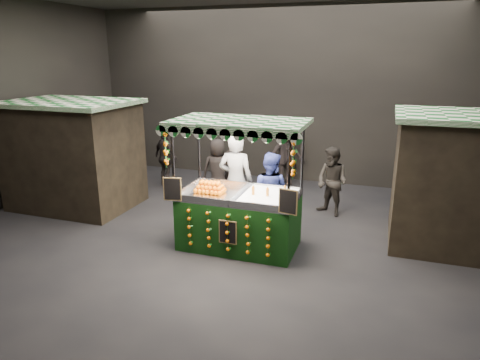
% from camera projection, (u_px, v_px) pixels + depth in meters
% --- Properties ---
extents(ground, '(12.00, 12.00, 0.00)m').
position_uv_depth(ground, '(229.00, 245.00, 8.53)').
color(ground, black).
rests_on(ground, ground).
extents(market_hall, '(12.10, 10.10, 5.05)m').
position_uv_depth(market_hall, '(228.00, 70.00, 7.57)').
color(market_hall, black).
rests_on(market_hall, ground).
extents(neighbour_stall_left, '(3.00, 2.20, 2.60)m').
position_uv_depth(neighbour_stall_left, '(74.00, 154.00, 10.43)').
color(neighbour_stall_left, black).
rests_on(neighbour_stall_left, ground).
extents(neighbour_stall_right, '(3.00, 2.20, 2.60)m').
position_uv_depth(neighbour_stall_right, '(472.00, 182.00, 8.15)').
color(neighbour_stall_right, black).
rests_on(neighbour_stall_right, ground).
extents(juice_stall, '(2.58, 1.52, 2.50)m').
position_uv_depth(juice_stall, '(239.00, 210.00, 8.22)').
color(juice_stall, black).
rests_on(juice_stall, ground).
extents(vendor_grey, '(0.79, 0.55, 2.05)m').
position_uv_depth(vendor_grey, '(236.00, 181.00, 9.24)').
color(vendor_grey, gray).
rests_on(vendor_grey, ground).
extents(vendor_blue, '(0.92, 0.77, 1.72)m').
position_uv_depth(vendor_blue, '(270.00, 192.00, 8.99)').
color(vendor_blue, navy).
rests_on(vendor_blue, ground).
extents(shopper_0, '(0.64, 0.51, 1.55)m').
position_uv_depth(shopper_0, '(234.00, 168.00, 11.20)').
color(shopper_0, black).
rests_on(shopper_0, ground).
extents(shopper_1, '(0.99, 0.94, 1.62)m').
position_uv_depth(shopper_1, '(332.00, 182.00, 9.91)').
color(shopper_1, '#282421').
rests_on(shopper_1, ground).
extents(shopper_2, '(1.06, 0.81, 1.67)m').
position_uv_depth(shopper_2, '(166.00, 157.00, 12.14)').
color(shopper_2, black).
rests_on(shopper_2, ground).
extents(shopper_3, '(1.32, 1.29, 1.82)m').
position_uv_depth(shopper_3, '(286.00, 154.00, 12.18)').
color(shopper_3, black).
rests_on(shopper_3, ground).
extents(shopper_4, '(0.91, 0.74, 1.61)m').
position_uv_depth(shopper_4, '(218.00, 170.00, 10.90)').
color(shopper_4, black).
rests_on(shopper_4, ground).
extents(shopper_5, '(1.40, 1.82, 1.92)m').
position_uv_depth(shopper_5, '(457.00, 172.00, 10.15)').
color(shopper_5, '#2B2723').
rests_on(shopper_5, ground).
extents(shopper_6, '(0.70, 0.77, 1.77)m').
position_uv_depth(shopper_6, '(289.00, 154.00, 12.34)').
color(shopper_6, '#292321').
rests_on(shopper_6, ground).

